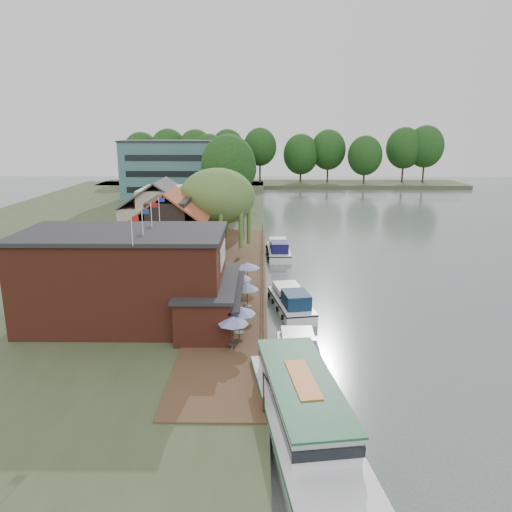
{
  "coord_description": "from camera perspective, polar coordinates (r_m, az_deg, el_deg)",
  "views": [
    {
      "loc": [
        -5.44,
        -37.65,
        15.81
      ],
      "look_at": [
        -6.0,
        12.0,
        3.0
      ],
      "focal_mm": 35.0,
      "sensor_mm": 36.0,
      "label": 1
    }
  ],
  "objects": [
    {
      "name": "umbrella_0",
      "position": [
        34.32,
        -2.59,
        -8.75
      ],
      "size": [
        2.12,
        2.12,
        2.38
      ],
      "primitive_type": null,
      "color": "navy",
      "rests_on": "quay_deck"
    },
    {
      "name": "umbrella_4",
      "position": [
        43.97,
        -1.93,
        -3.45
      ],
      "size": [
        2.21,
        2.21,
        2.38
      ],
      "primitive_type": null,
      "color": "navy",
      "rests_on": "quay_deck"
    },
    {
      "name": "umbrella_1",
      "position": [
        36.1,
        -1.93,
        -7.54
      ],
      "size": [
        2.43,
        2.43,
        2.38
      ],
      "primitive_type": null,
      "color": "navy",
      "rests_on": "quay_deck"
    },
    {
      "name": "bank_tree_5",
      "position": [
        131.82,
        -3.69,
        10.41
      ],
      "size": [
        6.42,
        6.42,
        11.12
      ],
      "primitive_type": null,
      "color": "#143811",
      "rests_on": "land_bank"
    },
    {
      "name": "bank_tree_4",
      "position": [
        122.69,
        -3.53,
        10.47
      ],
      "size": [
        7.96,
        7.96,
        12.65
      ],
      "primitive_type": null,
      "color": "#143811",
      "rests_on": "land_bank"
    },
    {
      "name": "ground",
      "position": [
        41.19,
        8.27,
        -8.26
      ],
      "size": [
        260.0,
        260.0,
        0.0
      ],
      "primitive_type": "plane",
      "color": "#4C5954",
      "rests_on": "ground"
    },
    {
      "name": "quay_deck",
      "position": [
        49.95,
        -2.32,
        -2.73
      ],
      "size": [
        6.0,
        50.0,
        0.1
      ],
      "primitive_type": "cube",
      "color": "#47301E",
      "rests_on": "land_bank"
    },
    {
      "name": "cottage_a",
      "position": [
        53.58,
        -9.66,
        2.89
      ],
      "size": [
        8.6,
        7.6,
        8.5
      ],
      "primitive_type": null,
      "color": "black",
      "rests_on": "land_bank"
    },
    {
      "name": "bank_tree_1",
      "position": [
        88.63,
        -3.34,
        8.55
      ],
      "size": [
        7.29,
        7.29,
        11.44
      ],
      "primitive_type": null,
      "color": "#143811",
      "rests_on": "land_bank"
    },
    {
      "name": "land_bank",
      "position": [
        78.2,
        -17.69,
        2.49
      ],
      "size": [
        50.0,
        140.0,
        1.0
      ],
      "primitive_type": "cube",
      "color": "#384728",
      "rests_on": "ground"
    },
    {
      "name": "cruiser_2",
      "position": [
        62.96,
        2.6,
        0.97
      ],
      "size": [
        3.3,
        9.48,
        2.26
      ],
      "primitive_type": null,
      "rotation": [
        0.0,
        0.0,
        0.03
      ],
      "color": "white",
      "rests_on": "ground"
    },
    {
      "name": "cottage_b",
      "position": [
        63.8,
        -10.75,
        4.68
      ],
      "size": [
        9.6,
        8.6,
        8.5
      ],
      "primitive_type": null,
      "color": "beige",
      "rests_on": "land_bank"
    },
    {
      "name": "hotel_block",
      "position": [
        109.26,
        -8.19,
        9.77
      ],
      "size": [
        25.4,
        12.4,
        12.3
      ],
      "primitive_type": null,
      "color": "#38666B",
      "rests_on": "land_bank"
    },
    {
      "name": "cruiser_1",
      "position": [
        44.46,
        4.03,
        -4.86
      ],
      "size": [
        4.68,
        9.76,
        2.25
      ],
      "primitive_type": null,
      "rotation": [
        0.0,
        0.0,
        0.18
      ],
      "color": "white",
      "rests_on": "ground"
    },
    {
      "name": "bank_tree_0",
      "position": [
        81.86,
        -3.16,
        8.92
      ],
      "size": [
        8.86,
        8.86,
        13.87
      ],
      "primitive_type": null,
      "color": "#143811",
      "rests_on": "land_bank"
    },
    {
      "name": "bank_tree_2",
      "position": [
        97.66,
        -2.15,
        9.1
      ],
      "size": [
        7.41,
        7.41,
        11.4
      ],
      "primitive_type": null,
      "color": "#143811",
      "rests_on": "land_bank"
    },
    {
      "name": "quay_rail",
      "position": [
        50.23,
        0.78,
        -2.09
      ],
      "size": [
        0.2,
        49.0,
        1.0
      ],
      "primitive_type": null,
      "color": "black",
      "rests_on": "land_bank"
    },
    {
      "name": "pub",
      "position": [
        39.25,
        -11.99,
        -2.37
      ],
      "size": [
        20.0,
        11.0,
        7.3
      ],
      "primitive_type": null,
      "color": "maroon",
      "rests_on": "land_bank"
    },
    {
      "name": "cottage_c",
      "position": [
        71.94,
        -6.23,
        5.94
      ],
      "size": [
        7.6,
        7.6,
        8.5
      ],
      "primitive_type": null,
      "color": "black",
      "rests_on": "land_bank"
    },
    {
      "name": "umbrella_5",
      "position": [
        47.37,
        -0.95,
        -2.12
      ],
      "size": [
        2.34,
        2.34,
        2.38
      ],
      "primitive_type": null,
      "color": "#1B2B99",
      "rests_on": "quay_deck"
    },
    {
      "name": "umbrella_3",
      "position": [
        41.24,
        -0.99,
        -4.67
      ],
      "size": [
        1.94,
        1.94,
        2.38
      ],
      "primitive_type": null,
      "color": "navy",
      "rests_on": "quay_deck"
    },
    {
      "name": "willow",
      "position": [
        57.68,
        -4.41,
        4.85
      ],
      "size": [
        8.6,
        8.6,
        10.43
      ],
      "primitive_type": null,
      "color": "#476B2D",
      "rests_on": "land_bank"
    },
    {
      "name": "tour_boat",
      "position": [
        27.03,
        5.64,
        -17.37
      ],
      "size": [
        6.1,
        14.93,
        3.16
      ],
      "primitive_type": null,
      "rotation": [
        0.0,
        0.0,
        0.14
      ],
      "color": "silver",
      "rests_on": "ground"
    },
    {
      "name": "swan",
      "position": [
        32.49,
        5.66,
        -14.29
      ],
      "size": [
        0.44,
        0.44,
        0.44
      ],
      "primitive_type": "sphere",
      "color": "white",
      "rests_on": "ground"
    },
    {
      "name": "umbrella_2",
      "position": [
        39.8,
        -3.33,
        -5.42
      ],
      "size": [
        2.14,
        2.14,
        2.38
      ],
      "primitive_type": null,
      "color": "navy",
      "rests_on": "quay_deck"
    },
    {
      "name": "bank_tree_3",
      "position": [
        114.93,
        -5.32,
        10.39
      ],
      "size": [
        7.71,
        7.71,
        13.54
      ],
      "primitive_type": null,
      "color": "#143811",
      "rests_on": "land_bank"
    },
    {
      "name": "cruiser_0",
      "position": [
        34.0,
        5.02,
        -11.12
      ],
      "size": [
        3.26,
        9.66,
        2.32
      ],
      "primitive_type": null,
      "rotation": [
        0.0,
        0.0,
        0.02
      ],
      "color": "silver",
      "rests_on": "ground"
    }
  ]
}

